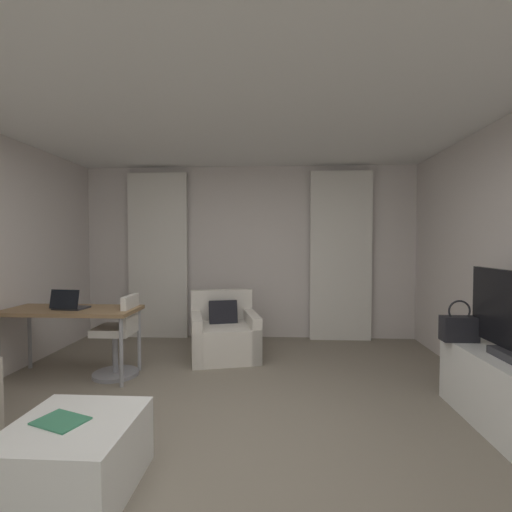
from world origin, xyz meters
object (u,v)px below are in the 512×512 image
coffee_table (74,457)px  magazine_open (61,421)px  desk (72,315)px  laptop (69,305)px  desk_chair (119,340)px  armchair (224,335)px  handbag_primary (459,328)px

coffee_table → magazine_open: (-0.07, -0.00, 0.21)m
desk → laptop: size_ratio=4.02×
desk → desk_chair: (0.49, 0.06, -0.28)m
desk_chair → coffee_table: bearing=-73.6°
desk_chair → magazine_open: size_ratio=2.65×
armchair → coffee_table: 2.61m
desk_chair → handbag_primary: bearing=-8.7°
desk → magazine_open: (0.95, -1.77, -0.26)m
desk_chair → handbag_primary: 3.39m
desk → coffee_table: (1.02, -1.77, -0.47)m
desk_chair → laptop: 0.64m
desk_chair → magazine_open: (0.46, -1.83, 0.03)m
desk → desk_chair: 0.57m
armchair → coffee_table: bearing=-101.2°
desk → desk_chair: size_ratio=1.58×
desk_chair → handbag_primary: handbag_primary is taller
coffee_table → handbag_primary: (2.80, 1.32, 0.48)m
laptop → handbag_primary: bearing=-6.1°
desk → coffee_table: size_ratio=1.90×
desk → laptop: bearing=-94.6°
armchair → handbag_primary: handbag_primary is taller
handbag_primary → desk: bearing=173.3°
handbag_primary → armchair: bearing=151.7°
coffee_table → handbag_primary: 3.13m
armchair → handbag_primary: (2.29, -1.24, 0.41)m
desk → coffee_table: bearing=-59.9°
desk_chair → laptop: laptop is taller
magazine_open → coffee_table: bearing=2.9°
desk_chair → magazine_open: desk_chair is taller
coffee_table → armchair: bearing=78.8°
desk → coffee_table: desk is taller
desk → desk_chair: bearing=7.1°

